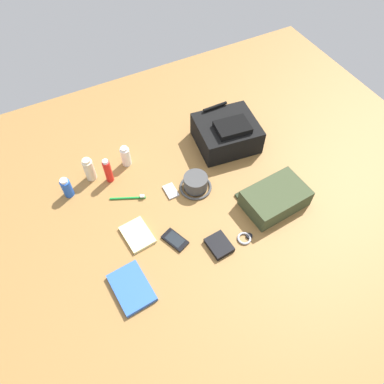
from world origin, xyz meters
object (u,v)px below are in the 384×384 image
object	(u,v)px
bucket_hat	(196,183)
backpack	(227,133)
lotion_bottle	(89,169)
toothpaste_tube	(126,156)
media_player	(171,191)
notepad	(137,235)
toothbrush	(130,198)
paperback_novel	(132,288)
cell_phone	(175,240)
deodorant_spray	(67,188)
wallet	(219,245)
wristwatch	(245,238)
sunscreen_spray	(108,171)
toiletry_pouch	(275,198)

from	to	relation	value
bucket_hat	backpack	bearing A→B (deg)	34.20
lotion_bottle	toothpaste_tube	distance (m)	0.19
media_player	notepad	distance (m)	0.28
bucket_hat	toothbrush	distance (m)	0.32
paperback_novel	cell_phone	distance (m)	0.27
deodorant_spray	wallet	bearing A→B (deg)	-49.05
cell_phone	wallet	bearing A→B (deg)	-35.78
wristwatch	notepad	distance (m)	0.47
bucket_hat	sunscreen_spray	world-z (taller)	sunscreen_spray
toothpaste_tube	paperback_novel	distance (m)	0.67
paperback_novel	notepad	world-z (taller)	paperback_novel
sunscreen_spray	wallet	world-z (taller)	sunscreen_spray
lotion_bottle	paperback_novel	bearing A→B (deg)	-93.53
bucket_hat	wristwatch	distance (m)	0.35
lotion_bottle	toothpaste_tube	bearing A→B (deg)	1.76
bucket_hat	sunscreen_spray	xyz separation A→B (m)	(-0.35, 0.24, 0.03)
sunscreen_spray	toiletry_pouch	bearing A→B (deg)	-37.53
deodorant_spray	toothbrush	distance (m)	0.29
bucket_hat	notepad	xyz separation A→B (m)	(-0.35, -0.12, -0.03)
paperback_novel	wristwatch	distance (m)	0.52
paperback_novel	cell_phone	world-z (taller)	paperback_novel
paperback_novel	wallet	distance (m)	0.41
deodorant_spray	media_player	distance (m)	0.48
backpack	notepad	world-z (taller)	backpack
toiletry_pouch	paperback_novel	xyz separation A→B (m)	(-0.74, -0.08, -0.03)
deodorant_spray	backpack	bearing A→B (deg)	-3.51
sunscreen_spray	notepad	world-z (taller)	sunscreen_spray
backpack	toiletry_pouch	bearing A→B (deg)	-90.08
cell_phone	paperback_novel	bearing A→B (deg)	-154.81
lotion_bottle	paperback_novel	xyz separation A→B (m)	(-0.04, -0.62, -0.05)
sunscreen_spray	cell_phone	bearing A→B (deg)	-73.34
notepad	lotion_bottle	bearing A→B (deg)	94.66
lotion_bottle	cell_phone	world-z (taller)	lotion_bottle
deodorant_spray	sunscreen_spray	world-z (taller)	sunscreen_spray
cell_phone	media_player	xyz separation A→B (m)	(0.10, 0.25, -0.00)
deodorant_spray	cell_phone	world-z (taller)	deodorant_spray
backpack	toothpaste_tube	distance (m)	0.53
backpack	paperback_novel	size ratio (longest dim) A/B	1.64
sunscreen_spray	toothpaste_tube	world-z (taller)	sunscreen_spray
backpack	wristwatch	bearing A→B (deg)	-112.16
paperback_novel	wallet	bearing A→B (deg)	0.60
backpack	notepad	xyz separation A→B (m)	(-0.63, -0.31, -0.06)
wallet	cell_phone	bearing A→B (deg)	140.12
lotion_bottle	notepad	bearing A→B (deg)	-79.63
deodorant_spray	sunscreen_spray	size ratio (longest dim) A/B	0.78
wallet	notepad	size ratio (longest dim) A/B	0.73
backpack	sunscreen_spray	xyz separation A→B (m)	(-0.63, 0.05, -0.00)
toiletry_pouch	wallet	bearing A→B (deg)	-166.66
lotion_bottle	backpack	bearing A→B (deg)	-8.06
sunscreen_spray	bucket_hat	bearing A→B (deg)	-34.07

